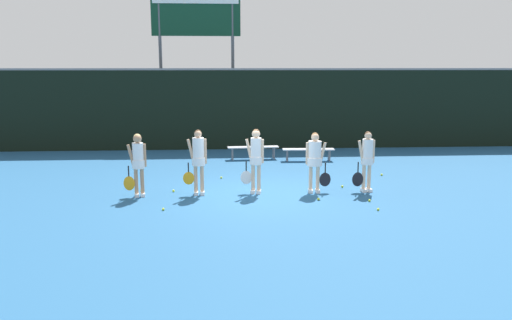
# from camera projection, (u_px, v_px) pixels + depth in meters

# --- Properties ---
(ground_plane) EXTENTS (140.00, 140.00, 0.00)m
(ground_plane) POSITION_uv_depth(u_px,v_px,m) (257.00, 194.00, 13.70)
(ground_plane) COLOR #235684
(fence_windscreen) EXTENTS (60.00, 0.08, 3.35)m
(fence_windscreen) POSITION_uv_depth(u_px,v_px,m) (245.00, 109.00, 20.71)
(fence_windscreen) COLOR black
(fence_windscreen) RESTS_ON ground_plane
(scoreboard) EXTENTS (3.88, 0.15, 6.44)m
(scoreboard) POSITION_uv_depth(u_px,v_px,m) (196.00, 29.00, 21.80)
(scoreboard) COLOR #515156
(scoreboard) RESTS_ON ground_plane
(bench_courtside) EXTENTS (1.91, 0.43, 0.45)m
(bench_courtside) POSITION_uv_depth(u_px,v_px,m) (308.00, 150.00, 18.36)
(bench_courtside) COLOR #B2B2B7
(bench_courtside) RESTS_ON ground_plane
(bench_far) EXTENTS (1.93, 0.49, 0.47)m
(bench_far) POSITION_uv_depth(u_px,v_px,m) (253.00, 148.00, 18.69)
(bench_far) COLOR #B2B2B7
(bench_far) RESTS_ON ground_plane
(player_0) EXTENTS (0.61, 0.34, 1.69)m
(player_0) POSITION_uv_depth(u_px,v_px,m) (138.00, 160.00, 13.23)
(player_0) COLOR tan
(player_0) RESTS_ON ground_plane
(player_1) EXTENTS (0.65, 0.36, 1.78)m
(player_1) POSITION_uv_depth(u_px,v_px,m) (198.00, 157.00, 13.42)
(player_1) COLOR tan
(player_1) RESTS_ON ground_plane
(player_2) EXTENTS (0.63, 0.34, 1.78)m
(player_2) POSITION_uv_depth(u_px,v_px,m) (256.00, 155.00, 13.56)
(player_2) COLOR beige
(player_2) RESTS_ON ground_plane
(player_3) EXTENTS (0.70, 0.41, 1.67)m
(player_3) POSITION_uv_depth(u_px,v_px,m) (315.00, 157.00, 13.66)
(player_3) COLOR beige
(player_3) RESTS_ON ground_plane
(player_4) EXTENTS (0.63, 0.34, 1.69)m
(player_4) POSITION_uv_depth(u_px,v_px,m) (367.00, 157.00, 13.75)
(player_4) COLOR beige
(player_4) RESTS_ON ground_plane
(tennis_ball_0) EXTENTS (0.07, 0.07, 0.07)m
(tennis_ball_0) POSITION_uv_depth(u_px,v_px,m) (319.00, 199.00, 13.00)
(tennis_ball_0) COLOR #CCE033
(tennis_ball_0) RESTS_ON ground_plane
(tennis_ball_1) EXTENTS (0.07, 0.07, 0.07)m
(tennis_ball_1) POSITION_uv_depth(u_px,v_px,m) (163.00, 209.00, 12.09)
(tennis_ball_1) COLOR #CCE033
(tennis_ball_1) RESTS_ON ground_plane
(tennis_ball_2) EXTENTS (0.07, 0.07, 0.07)m
(tennis_ball_2) POSITION_uv_depth(u_px,v_px,m) (342.00, 186.00, 14.36)
(tennis_ball_2) COLOR #CCE033
(tennis_ball_2) RESTS_ON ground_plane
(tennis_ball_3) EXTENTS (0.07, 0.07, 0.07)m
(tennis_ball_3) POSITION_uv_depth(u_px,v_px,m) (221.00, 178.00, 15.51)
(tennis_ball_3) COLOR #CCE033
(tennis_ball_3) RESTS_ON ground_plane
(tennis_ball_4) EXTENTS (0.06, 0.06, 0.06)m
(tennis_ball_4) POSITION_uv_depth(u_px,v_px,m) (142.00, 190.00, 13.92)
(tennis_ball_4) COLOR #CCE033
(tennis_ball_4) RESTS_ON ground_plane
(tennis_ball_5) EXTENTS (0.07, 0.07, 0.07)m
(tennis_ball_5) POSITION_uv_depth(u_px,v_px,m) (174.00, 191.00, 13.86)
(tennis_ball_5) COLOR #CCE033
(tennis_ball_5) RESTS_ON ground_plane
(tennis_ball_6) EXTENTS (0.07, 0.07, 0.07)m
(tennis_ball_6) POSITION_uv_depth(u_px,v_px,m) (382.00, 175.00, 15.91)
(tennis_ball_6) COLOR #CCE033
(tennis_ball_6) RESTS_ON ground_plane
(tennis_ball_7) EXTENTS (0.07, 0.07, 0.07)m
(tennis_ball_7) POSITION_uv_depth(u_px,v_px,m) (370.00, 200.00, 12.88)
(tennis_ball_7) COLOR #CCE033
(tennis_ball_7) RESTS_ON ground_plane
(tennis_ball_8) EXTENTS (0.06, 0.06, 0.06)m
(tennis_ball_8) POSITION_uv_depth(u_px,v_px,m) (378.00, 209.00, 12.08)
(tennis_ball_8) COLOR #CCE033
(tennis_ball_8) RESTS_ON ground_plane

